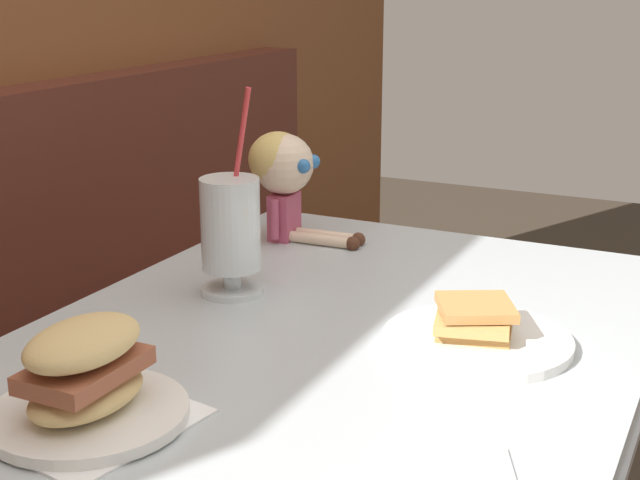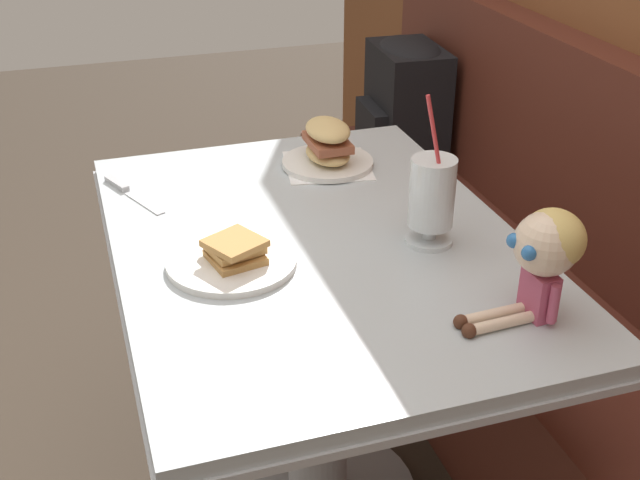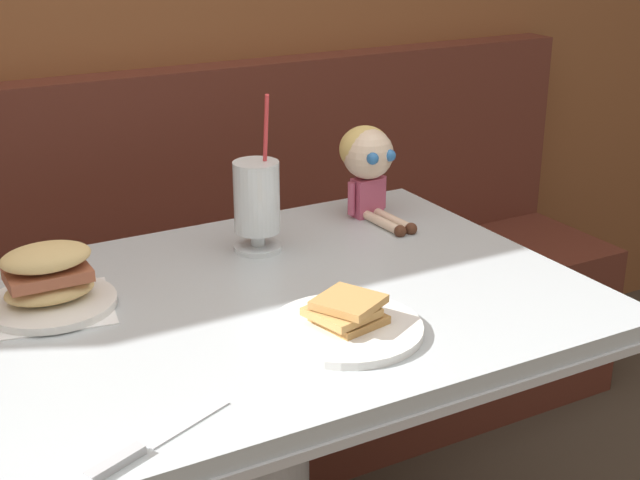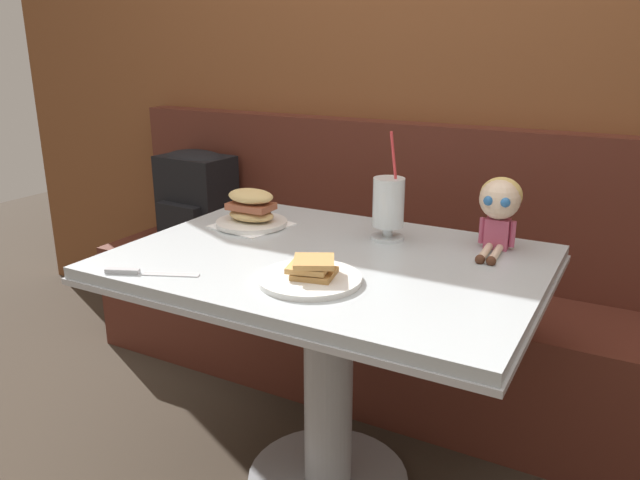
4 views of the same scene
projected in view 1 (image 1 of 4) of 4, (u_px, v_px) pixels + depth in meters
name	position (u px, v px, depth m)	size (l,w,h in m)	color
diner_table	(333.00, 462.00, 1.29)	(1.11, 0.81, 0.74)	#B2BCC1
toast_plate	(476.00, 334.00, 1.19)	(0.25, 0.25, 0.06)	white
milkshake_glass	(231.00, 229.00, 1.36)	(0.10, 0.10, 0.31)	silver
sandwich_plate	(86.00, 383.00, 0.98)	(0.23, 0.23, 0.12)	white
seated_doll	(284.00, 170.00, 1.63)	(0.12, 0.22, 0.20)	#B74C6B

